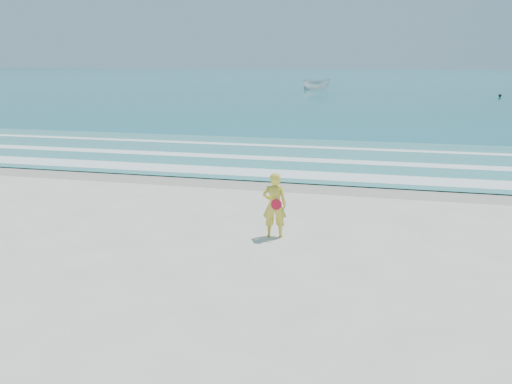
# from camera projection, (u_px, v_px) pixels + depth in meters

# --- Properties ---
(ground) EXTENTS (400.00, 400.00, 0.00)m
(ground) POSITION_uv_depth(u_px,v_px,m) (210.00, 296.00, 9.51)
(ground) COLOR silver
(ground) RESTS_ON ground
(wet_sand) EXTENTS (400.00, 2.40, 0.00)m
(wet_sand) POSITION_uv_depth(u_px,v_px,m) (287.00, 184.00, 17.98)
(wet_sand) COLOR #B2A893
(wet_sand) RESTS_ON ground
(ocean) EXTENTS (400.00, 190.00, 0.04)m
(ocean) POSITION_uv_depth(u_px,v_px,m) (360.00, 79.00, 108.32)
(ocean) COLOR #19727F
(ocean) RESTS_ON ground
(shallow) EXTENTS (400.00, 10.00, 0.01)m
(shallow) POSITION_uv_depth(u_px,v_px,m) (305.00, 157.00, 22.67)
(shallow) COLOR #59B7AD
(shallow) RESTS_ON ocean
(foam_near) EXTENTS (400.00, 1.40, 0.01)m
(foam_near) POSITION_uv_depth(u_px,v_px,m) (293.00, 174.00, 19.19)
(foam_near) COLOR white
(foam_near) RESTS_ON shallow
(foam_mid) EXTENTS (400.00, 0.90, 0.01)m
(foam_mid) POSITION_uv_depth(u_px,v_px,m) (303.00, 160.00, 21.92)
(foam_mid) COLOR white
(foam_mid) RESTS_ON shallow
(foam_far) EXTENTS (400.00, 0.60, 0.01)m
(foam_far) POSITION_uv_depth(u_px,v_px,m) (312.00, 147.00, 25.02)
(foam_far) COLOR white
(foam_far) RESTS_ON shallow
(boat) EXTENTS (4.38, 3.07, 1.58)m
(boat) POSITION_uv_depth(u_px,v_px,m) (316.00, 84.00, 70.12)
(boat) COLOR silver
(boat) RESTS_ON ocean
(buoy) EXTENTS (0.35, 0.35, 0.35)m
(buoy) POSITION_uv_depth(u_px,v_px,m) (500.00, 96.00, 57.07)
(buoy) COLOR black
(buoy) RESTS_ON ocean
(woman) EXTENTS (0.66, 0.49, 1.66)m
(woman) POSITION_uv_depth(u_px,v_px,m) (275.00, 205.00, 12.45)
(woman) COLOR yellow
(woman) RESTS_ON ground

